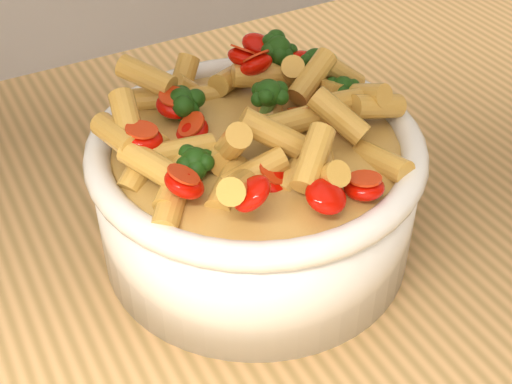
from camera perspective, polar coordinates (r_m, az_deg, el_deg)
name	(u,v)px	position (r m, az deg, el deg)	size (l,w,h in m)	color
table	(316,374)	(0.59, 4.81, -14.32)	(1.20, 0.80, 0.90)	#B3834D
serving_bowl	(256,191)	(0.51, 0.00, 0.11)	(0.23, 0.23, 0.10)	white
pasta_salad	(256,118)	(0.48, 0.00, 5.94)	(0.19, 0.19, 0.04)	gold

